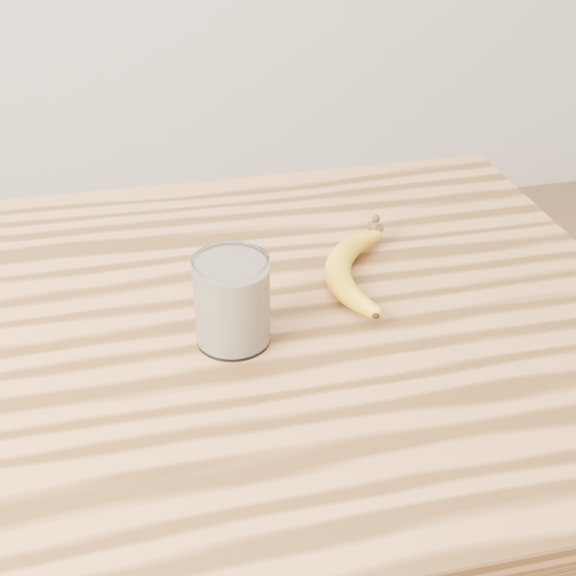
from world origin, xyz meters
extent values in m
cube|color=#A66B40|center=(0.00, 0.00, 0.88)|extent=(1.20, 0.80, 0.04)
cylinder|color=brown|center=(0.54, 0.34, 0.43)|extent=(0.06, 0.06, 0.86)
cylinder|color=white|center=(0.09, -0.04, 0.95)|extent=(0.09, 0.09, 0.11)
torus|color=white|center=(0.09, -0.04, 1.01)|extent=(0.09, 0.09, 0.00)
cylinder|color=beige|center=(0.09, -0.04, 0.95)|extent=(0.08, 0.08, 0.09)
camera|label=1|loc=(-0.01, -0.79, 1.45)|focal=50.00mm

